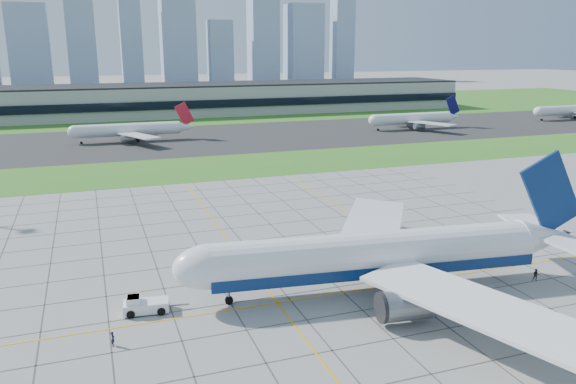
# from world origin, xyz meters

# --- Properties ---
(ground) EXTENTS (1400.00, 1400.00, 0.00)m
(ground) POSITION_xyz_m (0.00, 0.00, 0.00)
(ground) COLOR #9E9E99
(ground) RESTS_ON ground
(grass_median) EXTENTS (700.00, 35.00, 0.04)m
(grass_median) POSITION_xyz_m (0.00, 90.00, 0.02)
(grass_median) COLOR #337320
(grass_median) RESTS_ON ground
(asphalt_taxiway) EXTENTS (700.00, 75.00, 0.04)m
(asphalt_taxiway) POSITION_xyz_m (0.00, 145.00, 0.03)
(asphalt_taxiway) COLOR #383838
(asphalt_taxiway) RESTS_ON ground
(grass_far) EXTENTS (700.00, 145.00, 0.04)m
(grass_far) POSITION_xyz_m (0.00, 255.00, 0.02)
(grass_far) COLOR #337320
(grass_far) RESTS_ON ground
(apron_markings) EXTENTS (120.00, 130.00, 0.03)m
(apron_markings) POSITION_xyz_m (0.43, 11.09, 0.02)
(apron_markings) COLOR #474744
(apron_markings) RESTS_ON ground
(terminal) EXTENTS (260.00, 43.00, 15.80)m
(terminal) POSITION_xyz_m (40.00, 229.87, 7.89)
(terminal) COLOR #B7B7B2
(terminal) RESTS_ON ground
(city_skyline) EXTENTS (523.00, 32.40, 160.00)m
(city_skyline) POSITION_xyz_m (-8.71, 520.00, 59.09)
(city_skyline) COLOR #96A7C4
(city_skyline) RESTS_ON ground
(airliner) EXTENTS (61.43, 61.91, 19.37)m
(airliner) POSITION_xyz_m (4.91, -2.71, 5.30)
(airliner) COLOR white
(airliner) RESTS_ON ground
(pushback_tug) EXTENTS (8.62, 3.57, 2.37)m
(pushback_tug) POSITION_xyz_m (-27.45, 1.19, 1.05)
(pushback_tug) COLOR white
(pushback_tug) RESTS_ON ground
(crew_near) EXTENTS (0.52, 0.71, 1.81)m
(crew_near) POSITION_xyz_m (-31.71, -6.41, 0.91)
(crew_near) COLOR black
(crew_near) RESTS_ON ground
(crew_far) EXTENTS (1.17, 1.13, 1.90)m
(crew_far) POSITION_xyz_m (28.90, -7.90, 0.95)
(crew_far) COLOR black
(crew_far) RESTS_ON ground
(distant_jet_1) EXTENTS (43.70, 42.66, 14.08)m
(distant_jet_1) POSITION_xyz_m (-17.87, 146.86, 4.49)
(distant_jet_1) COLOR white
(distant_jet_1) RESTS_ON ground
(distant_jet_2) EXTENTS (42.40, 42.66, 14.08)m
(distant_jet_2) POSITION_xyz_m (99.92, 140.83, 4.49)
(distant_jet_2) COLOR white
(distant_jet_2) RESTS_ON ground
(distant_jet_3) EXTENTS (49.89, 42.66, 14.08)m
(distant_jet_3) POSITION_xyz_m (193.75, 144.46, 4.49)
(distant_jet_3) COLOR white
(distant_jet_3) RESTS_ON ground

